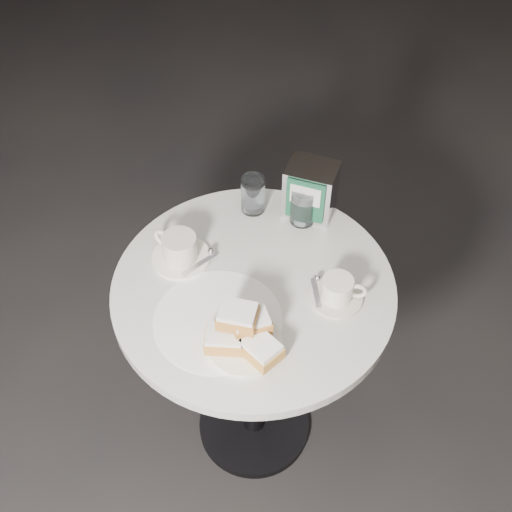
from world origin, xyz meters
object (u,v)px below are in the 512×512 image
object	(u,v)px
beignet_plate	(244,335)
coffee_cup_right	(337,291)
cafe_table	(254,331)
water_glass_right	(303,206)
water_glass_left	(253,195)
napkin_dispenser	(311,189)
coffee_cup_left	(180,250)

from	to	relation	value
beignet_plate	coffee_cup_right	xyz separation A→B (m)	(0.17, 0.20, -0.01)
cafe_table	water_glass_right	distance (m)	0.36
cafe_table	beignet_plate	xyz separation A→B (m)	(0.03, -0.18, 0.24)
water_glass_left	napkin_dispenser	distance (m)	0.15
coffee_cup_right	water_glass_right	world-z (taller)	water_glass_right
beignet_plate	napkin_dispenser	xyz separation A→B (m)	(0.03, 0.47, 0.03)
beignet_plate	water_glass_right	bearing A→B (deg)	86.97
cafe_table	water_glass_right	bearing A→B (deg)	77.58
coffee_cup_right	water_glass_left	size ratio (longest dim) A/B	1.39
cafe_table	water_glass_left	bearing A→B (deg)	108.02
coffee_cup_left	water_glass_left	size ratio (longest dim) A/B	1.75
napkin_dispenser	water_glass_right	bearing A→B (deg)	-99.15
water_glass_right	napkin_dispenser	distance (m)	0.05
beignet_plate	coffee_cup_right	bearing A→B (deg)	48.94
coffee_cup_left	water_glass_left	bearing A→B (deg)	79.02
cafe_table	coffee_cup_left	distance (m)	0.31
coffee_cup_right	napkin_dispenser	xyz separation A→B (m)	(-0.14, 0.28, 0.05)
beignet_plate	coffee_cup_left	distance (m)	0.31
coffee_cup_left	coffee_cup_right	size ratio (longest dim) A/B	1.26
napkin_dispenser	water_glass_left	bearing A→B (deg)	-162.70
beignet_plate	coffee_cup_right	distance (m)	0.26
napkin_dispenser	coffee_cup_left	bearing A→B (deg)	-132.82
napkin_dispenser	coffee_cup_right	bearing A→B (deg)	-61.38
coffee_cup_right	water_glass_right	xyz separation A→B (m)	(-0.15, 0.23, 0.02)
cafe_table	coffee_cup_right	distance (m)	0.31
water_glass_left	water_glass_right	bearing A→B (deg)	-0.68
beignet_plate	water_glass_left	size ratio (longest dim) A/B	1.81
cafe_table	beignet_plate	world-z (taller)	beignet_plate
coffee_cup_left	napkin_dispenser	world-z (taller)	napkin_dispenser
water_glass_right	napkin_dispenser	bearing A→B (deg)	79.01
water_glass_left	napkin_dispenser	world-z (taller)	napkin_dispenser
beignet_plate	napkin_dispenser	size ratio (longest dim) A/B	1.27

